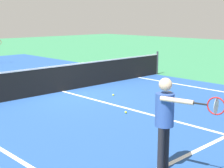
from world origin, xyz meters
The scene contains 7 objects.
ground_plane centered at (0.00, 0.00, 0.00)m, with size 60.00×60.00×0.00m, color #337F51.
court_surface_inbounds centered at (0.00, 0.00, 0.00)m, with size 10.62×24.40×0.00m, color #234C93.
line_center_service centered at (0.00, -3.20, 0.00)m, with size 0.10×6.40×0.01m, color white.
net centered at (0.00, 0.00, 0.49)m, with size 10.89×0.09×1.07m.
player_near centered at (-2.49, -6.50, 1.02)m, with size 0.41×1.22×1.65m.
tennis_ball_near_net centered at (0.82, -1.79, 0.03)m, with size 0.07×0.07×0.07m, color #CCE033.
tennis_ball_mid_court centered at (-0.40, -3.55, 0.03)m, with size 0.07×0.07×0.07m, color #CCE033.
Camera 1 is at (-6.95, -9.84, 2.64)m, focal length 54.22 mm.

